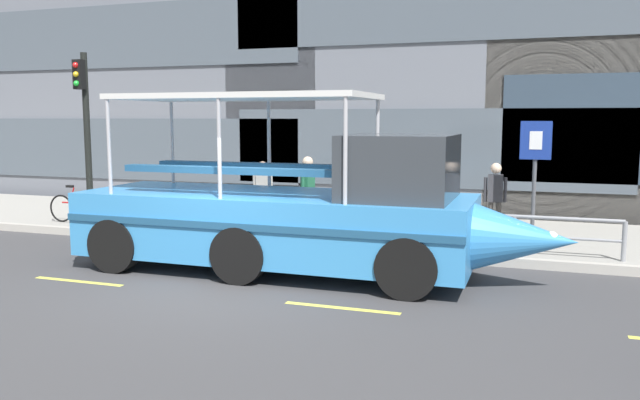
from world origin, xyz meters
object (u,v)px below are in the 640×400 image
object	(u,v)px
traffic_light_pole	(85,121)
pedestrian_near_bow	(495,194)
duck_tour_boat	(301,214)
leaned_bicycle	(78,208)
pedestrian_mid_left	(308,188)
pedestrian_mid_right	(263,189)
parking_sign	(535,163)

from	to	relation	value
traffic_light_pole	pedestrian_near_bow	world-z (taller)	traffic_light_pole
duck_tour_boat	leaned_bicycle	bearing A→B (deg)	161.37
traffic_light_pole	duck_tour_boat	world-z (taller)	traffic_light_pole
traffic_light_pole	pedestrian_mid_left	size ratio (longest dim) A/B	2.39
leaned_bicycle	pedestrian_mid_left	distance (m)	6.10
traffic_light_pole	pedestrian_mid_left	world-z (taller)	traffic_light_pole
duck_tour_boat	pedestrian_mid_right	size ratio (longest dim) A/B	5.54
traffic_light_pole	pedestrian_mid_left	bearing A→B (deg)	2.91
leaned_bicycle	duck_tour_boat	world-z (taller)	duck_tour_boat
duck_tour_boat	pedestrian_near_bow	size ratio (longest dim) A/B	5.37
traffic_light_pole	pedestrian_mid_right	distance (m)	4.92
duck_tour_boat	pedestrian_near_bow	bearing A→B (deg)	46.88
parking_sign	leaned_bicycle	size ratio (longest dim) A/B	1.48
pedestrian_near_bow	pedestrian_mid_right	bearing A→B (deg)	-174.60
pedestrian_mid_left	parking_sign	bearing A→B (deg)	-1.30
leaned_bicycle	pedestrian_mid_right	distance (m)	4.93
pedestrian_mid_left	pedestrian_mid_right	world-z (taller)	pedestrian_mid_left
duck_tour_boat	pedestrian_mid_right	distance (m)	3.58
parking_sign	duck_tour_boat	bearing A→B (deg)	-146.31
traffic_light_pole	pedestrian_near_bow	xyz separation A→B (m)	(9.90, 0.94, -1.55)
duck_tour_boat	parking_sign	bearing A→B (deg)	33.69
traffic_light_pole	pedestrian_mid_left	xyz separation A→B (m)	(5.82, 0.30, -1.50)
traffic_light_pole	parking_sign	distance (m)	10.73
leaned_bicycle	duck_tour_boat	bearing A→B (deg)	-18.63
parking_sign	pedestrian_near_bow	world-z (taller)	parking_sign
pedestrian_mid_left	pedestrian_near_bow	bearing A→B (deg)	8.98
pedestrian_near_bow	pedestrian_mid_right	xyz separation A→B (m)	(-5.27, -0.50, -0.03)
traffic_light_pole	pedestrian_mid_right	bearing A→B (deg)	5.46
duck_tour_boat	pedestrian_mid_right	xyz separation A→B (m)	(-2.07, 2.92, 0.08)
duck_tour_boat	pedestrian_mid_right	bearing A→B (deg)	125.24
parking_sign	pedestrian_near_bow	distance (m)	1.32
pedestrian_mid_right	parking_sign	bearing A→B (deg)	-2.44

